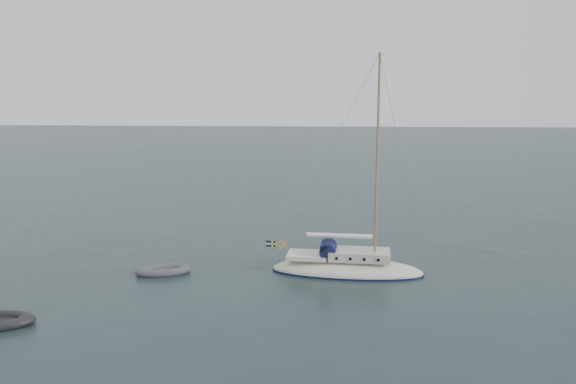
{
  "coord_description": "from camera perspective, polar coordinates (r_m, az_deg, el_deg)",
  "views": [
    {
      "loc": [
        1.1,
        -27.8,
        9.28
      ],
      "look_at": [
        -1.0,
        0.0,
        4.53
      ],
      "focal_mm": 35.0,
      "sensor_mm": 36.0,
      "label": 1
    }
  ],
  "objects": [
    {
      "name": "ground",
      "position": [
        29.33,
        1.98,
        -8.78
      ],
      "size": [
        300.0,
        300.0,
        0.0
      ],
      "primitive_type": "plane",
      "color": "black",
      "rests_on": "ground"
    },
    {
      "name": "dinghy",
      "position": [
        30.74,
        -12.55,
        -7.78
      ],
      "size": [
        2.93,
        1.32,
        0.42
      ],
      "rotation": [
        0.0,
        0.0,
        0.31
      ],
      "color": "#454449",
      "rests_on": "ground"
    },
    {
      "name": "sailboat",
      "position": [
        30.05,
        6.06,
        -6.57
      ],
      "size": [
        8.42,
        2.53,
        11.98
      ],
      "rotation": [
        0.0,
        0.0,
        -0.07
      ],
      "color": "beige",
      "rests_on": "ground"
    }
  ]
}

